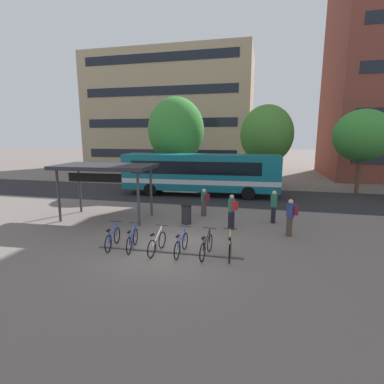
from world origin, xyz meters
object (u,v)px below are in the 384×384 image
object	(u,v)px
commuter_red_pack_0	(232,209)
commuter_black_pack_2	(274,204)
parked_bicycle_black_4	(206,247)
street_tree_2	(362,136)
parked_bicycle_white_2	(157,243)
parked_bicycle_blue_3	(181,245)
parked_bicycle_blue_1	(132,240)
city_bus	(201,173)
transit_shelter	(105,169)
parked_bicycle_yellow_5	(230,248)
street_tree_1	(176,130)
commuter_maroon_pack_1	(204,200)
trash_bin	(186,214)
commuter_maroon_pack_3	(291,215)
parked_bicycle_blue_0	(113,239)
street_tree_0	(267,135)

from	to	relation	value
commuter_red_pack_0	commuter_black_pack_2	bearing A→B (deg)	-93.35
parked_bicycle_black_4	street_tree_2	distance (m)	18.52
parked_bicycle_white_2	parked_bicycle_blue_3	xyz separation A→B (m)	(0.97, 0.07, 0.00)
parked_bicycle_blue_1	commuter_black_pack_2	distance (m)	7.76
city_bus	transit_shelter	size ratio (longest dim) A/B	2.22
parked_bicycle_white_2	street_tree_2	bearing A→B (deg)	-32.67
parked_bicycle_yellow_5	parked_bicycle_blue_3	bearing A→B (deg)	89.90
parked_bicycle_yellow_5	street_tree_1	distance (m)	17.52
parked_bicycle_blue_3	street_tree_2	distance (m)	19.08
commuter_maroon_pack_1	street_tree_1	size ratio (longest dim) A/B	0.20
parked_bicycle_black_4	transit_shelter	world-z (taller)	transit_shelter
parked_bicycle_white_2	street_tree_1	world-z (taller)	street_tree_1
parked_bicycle_blue_3	parked_bicycle_yellow_5	size ratio (longest dim) A/B	1.00
transit_shelter	street_tree_1	bearing A→B (deg)	83.75
parked_bicycle_blue_3	trash_bin	size ratio (longest dim) A/B	1.67
city_bus	street_tree_1	world-z (taller)	street_tree_1
parked_bicycle_blue_1	commuter_maroon_pack_3	bearing A→B (deg)	-73.70
parked_bicycle_blue_0	commuter_black_pack_2	xyz separation A→B (m)	(6.60, 5.21, 0.63)
street_tree_0	street_tree_2	bearing A→B (deg)	-14.20
commuter_maroon_pack_3	trash_bin	xyz separation A→B (m)	(-5.16, 0.79, -0.49)
commuter_red_pack_0	commuter_maroon_pack_1	xyz separation A→B (m)	(-1.79, 2.12, -0.10)
transit_shelter	street_tree_0	bearing A→B (deg)	53.39
commuter_maroon_pack_3	commuter_maroon_pack_1	bearing A→B (deg)	-19.41
parked_bicycle_black_4	trash_bin	xyz separation A→B (m)	(-1.81, 3.96, 0.13)
parked_bicycle_blue_3	parked_bicycle_yellow_5	xyz separation A→B (m)	(1.88, 0.15, 0.00)
parked_bicycle_yellow_5	commuter_red_pack_0	size ratio (longest dim) A/B	0.98
parked_bicycle_black_4	commuter_maroon_pack_1	size ratio (longest dim) A/B	1.08
parked_bicycle_blue_0	parked_bicycle_black_4	world-z (taller)	same
parked_bicycle_blue_0	commuter_maroon_pack_1	bearing A→B (deg)	-34.05
commuter_maroon_pack_1	commuter_maroon_pack_3	distance (m)	5.16
parked_bicycle_blue_3	parked_bicycle_yellow_5	world-z (taller)	same
parked_bicycle_white_2	commuter_red_pack_0	bearing A→B (deg)	-30.98
parked_bicycle_blue_3	commuter_red_pack_0	distance (m)	3.97
transit_shelter	commuter_black_pack_2	size ratio (longest dim) A/B	3.11
parked_bicycle_blue_0	commuter_red_pack_0	world-z (taller)	commuter_red_pack_0
commuter_black_pack_2	street_tree_0	world-z (taller)	street_tree_0
parked_bicycle_blue_0	street_tree_0	distance (m)	18.74
parked_bicycle_blue_1	commuter_red_pack_0	bearing A→B (deg)	-56.10
commuter_maroon_pack_1	parked_bicycle_yellow_5	bearing A→B (deg)	146.85
parked_bicycle_white_2	commuter_maroon_pack_3	xyz separation A→B (m)	(5.32, 3.27, 0.63)
transit_shelter	commuter_maroon_pack_3	size ratio (longest dim) A/B	3.12
city_bus	commuter_black_pack_2	size ratio (longest dim) A/B	6.92
parked_bicycle_white_2	parked_bicycle_yellow_5	world-z (taller)	same
street_tree_0	parked_bicycle_yellow_5	bearing A→B (deg)	-94.87
parked_bicycle_blue_1	street_tree_1	xyz separation A→B (m)	(-2.69, 15.64, 4.74)
parked_bicycle_black_4	parked_bicycle_yellow_5	world-z (taller)	same
parked_bicycle_blue_1	commuter_maroon_pack_3	distance (m)	7.19
street_tree_2	commuter_red_pack_0	bearing A→B (deg)	-127.51
parked_bicycle_white_2	parked_bicycle_blue_3	bearing A→B (deg)	-81.41
trash_bin	street_tree_2	xyz separation A→B (m)	(11.42, 11.29, 4.10)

